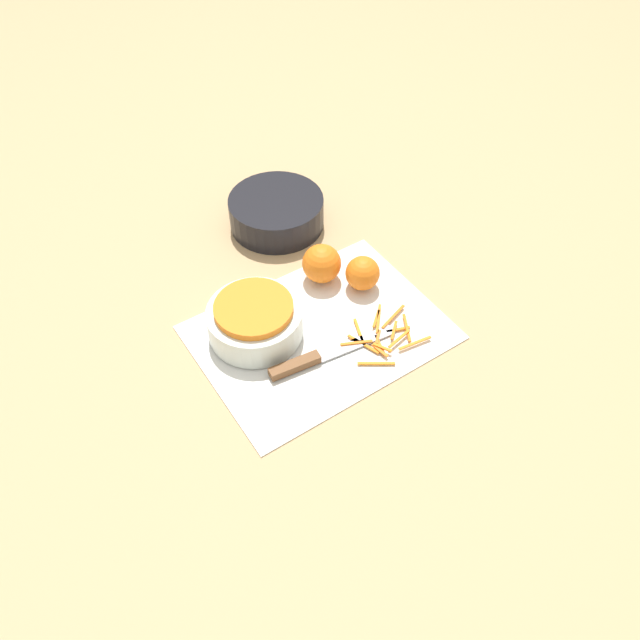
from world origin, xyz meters
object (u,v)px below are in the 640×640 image
at_px(orange_right, 322,264).
at_px(bowl_speckled, 255,319).
at_px(orange_left, 363,273).
at_px(knife, 310,360).
at_px(bowl_dark, 276,212).

bearing_deg(orange_right, bowl_speckled, -163.91).
bearing_deg(orange_left, knife, -151.18).
distance_m(bowl_speckled, orange_left, 0.23).
xyz_separation_m(bowl_dark, orange_right, (-0.02, -0.20, 0.01)).
relative_size(bowl_dark, knife, 0.82).
relative_size(orange_left, orange_right, 0.87).
distance_m(bowl_dark, knife, 0.39).
distance_m(knife, orange_right, 0.21).
bearing_deg(knife, orange_right, 57.79).
relative_size(bowl_speckled, bowl_dark, 0.85).
height_order(bowl_speckled, orange_left, bowl_speckled).
distance_m(bowl_speckled, orange_right, 0.19).
height_order(bowl_dark, orange_right, orange_right).
xyz_separation_m(bowl_speckled, bowl_dark, (0.19, 0.25, -0.01)).
relative_size(bowl_dark, orange_left, 3.02).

